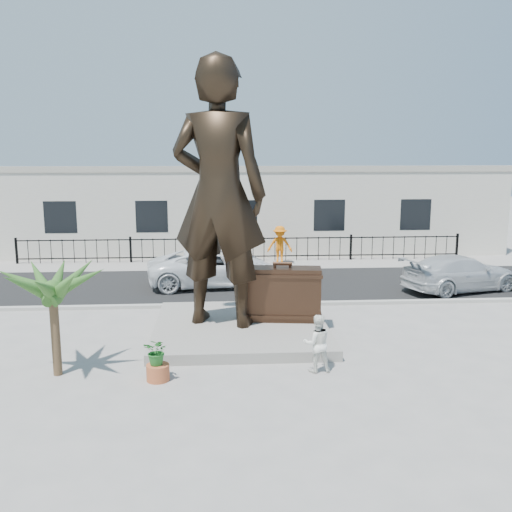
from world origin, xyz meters
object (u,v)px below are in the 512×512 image
(tourist, at_px, (317,343))
(car_white, at_px, (214,268))
(statue, at_px, (219,194))
(suitcase, at_px, (282,294))

(tourist, distance_m, car_white, 9.71)
(statue, xyz_separation_m, car_white, (-0.21, 6.03, -3.48))
(car_white, bearing_deg, statue, 175.98)
(car_white, bearing_deg, suitcase, -165.95)
(suitcase, relative_size, tourist, 1.59)
(statue, xyz_separation_m, suitcase, (1.93, 0.17, -3.11))
(tourist, bearing_deg, statue, -57.73)
(suitcase, bearing_deg, statue, -168.04)
(suitcase, height_order, car_white, suitcase)
(statue, distance_m, car_white, 6.97)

